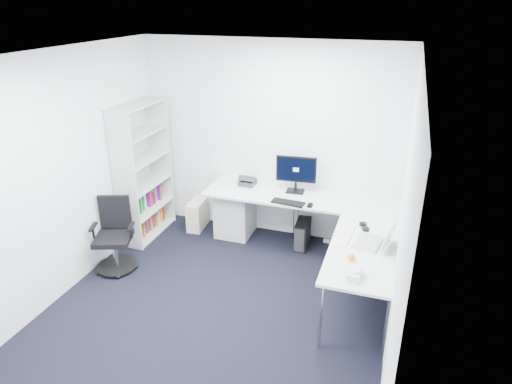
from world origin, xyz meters
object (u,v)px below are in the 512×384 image
(bookshelf, at_px, (143,172))
(laptop, at_px, (369,232))
(monitor, at_px, (296,174))
(l_desk, at_px, (294,234))
(task_chair, at_px, (113,237))

(bookshelf, bearing_deg, laptop, -12.52)
(bookshelf, distance_m, monitor, 2.10)
(l_desk, bearing_deg, monitor, 103.75)
(l_desk, relative_size, bookshelf, 1.36)
(l_desk, distance_m, laptop, 1.25)
(monitor, bearing_deg, bookshelf, -173.60)
(l_desk, height_order, laptop, laptop)
(l_desk, bearing_deg, task_chair, -155.93)
(monitor, distance_m, laptop, 1.54)
(l_desk, relative_size, laptop, 6.96)
(monitor, height_order, laptop, monitor)
(monitor, bearing_deg, task_chair, -149.56)
(bookshelf, relative_size, monitor, 3.55)
(l_desk, relative_size, monitor, 4.84)
(monitor, xyz_separation_m, laptop, (1.06, -1.11, -0.13))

